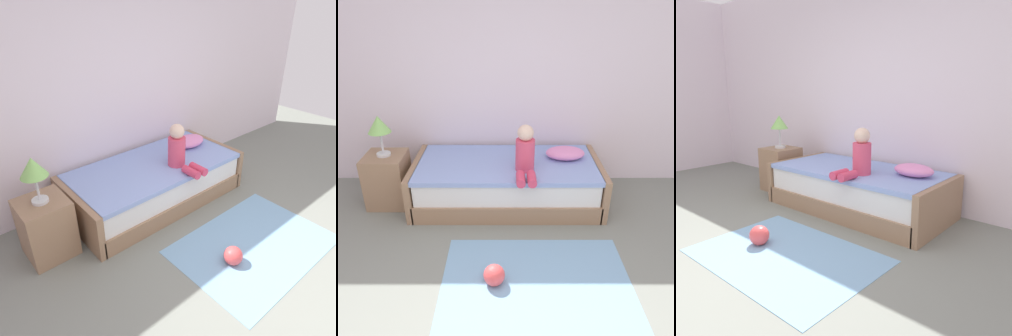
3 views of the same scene
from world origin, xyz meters
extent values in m
plane|color=gray|center=(0.00, 0.00, 0.00)|extent=(9.20, 9.20, 0.00)
cube|color=white|center=(0.00, 2.60, 1.45)|extent=(7.20, 0.10, 2.90)
cube|color=#997556|center=(0.06, 2.00, 0.10)|extent=(2.00, 1.00, 0.20)
cube|color=white|center=(0.06, 2.00, 0.33)|extent=(1.94, 0.94, 0.25)
cube|color=#8CA5E0|center=(0.06, 2.00, 0.47)|extent=(1.98, 0.98, 0.05)
cube|color=#997556|center=(-0.96, 2.00, 0.25)|extent=(0.07, 1.00, 0.50)
cube|color=#997556|center=(1.08, 2.00, 0.25)|extent=(0.07, 1.00, 0.50)
cube|color=#997556|center=(-1.29, 1.96, 0.30)|extent=(0.44, 0.44, 0.60)
cylinder|color=silver|center=(-1.29, 1.96, 0.61)|extent=(0.15, 0.15, 0.03)
cylinder|color=silver|center=(-1.29, 1.96, 0.75)|extent=(0.02, 0.02, 0.24)
cone|color=#8CCC66|center=(-1.29, 1.96, 0.96)|extent=(0.24, 0.24, 0.18)
cylinder|color=#E04C6B|center=(0.25, 1.82, 0.67)|extent=(0.20, 0.20, 0.34)
sphere|color=beige|center=(0.25, 1.82, 0.92)|extent=(0.17, 0.17, 0.17)
cylinder|color=#D83F60|center=(0.19, 1.52, 0.55)|extent=(0.09, 0.22, 0.09)
cylinder|color=#D83F60|center=(0.30, 1.52, 0.55)|extent=(0.09, 0.22, 0.09)
ellipsoid|color=#EA8CC6|center=(0.72, 2.10, 0.56)|extent=(0.44, 0.30, 0.13)
sphere|color=#E54C4C|center=(-0.05, 0.68, 0.09)|extent=(0.18, 0.18, 0.18)
cube|color=#7AA8CC|center=(0.31, 0.70, 0.00)|extent=(1.60, 1.10, 0.01)
camera|label=1|loc=(-1.96, -0.59, 2.26)|focal=33.86mm
camera|label=2|loc=(0.05, -1.46, 2.17)|focal=36.65mm
camera|label=3|loc=(2.37, -0.96, 1.37)|focal=35.60mm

